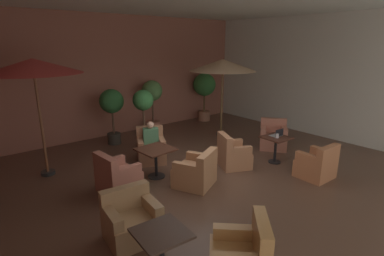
# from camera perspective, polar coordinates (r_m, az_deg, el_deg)

# --- Properties ---
(ground_plane) EXTENTS (10.42, 9.18, 0.02)m
(ground_plane) POSITION_cam_1_polar(r_m,az_deg,el_deg) (7.18, 2.35, -9.20)
(ground_plane) COLOR brown
(wall_back_brick) EXTENTS (10.42, 0.08, 3.94)m
(wall_back_brick) POSITION_cam_1_polar(r_m,az_deg,el_deg) (10.41, -14.60, 9.51)
(wall_back_brick) COLOR #9E5E4C
(wall_back_brick) RESTS_ON ground_plane
(wall_right_plain) EXTENTS (0.08, 9.18, 3.94)m
(wall_right_plain) POSITION_cam_1_polar(r_m,az_deg,el_deg) (10.73, 23.90, 8.85)
(wall_right_plain) COLOR silver
(wall_right_plain) RESTS_ON ground_plane
(cafe_table_front_left) EXTENTS (0.66, 0.66, 0.70)m
(cafe_table_front_left) POSITION_cam_1_polar(r_m,az_deg,el_deg) (8.07, 15.69, -2.73)
(cafe_table_front_left) COLOR black
(cafe_table_front_left) RESTS_ON ground_plane
(armchair_front_left_north) EXTENTS (0.94, 0.95, 0.86)m
(armchair_front_left_north) POSITION_cam_1_polar(r_m,az_deg,el_deg) (7.65, 7.80, -5.12)
(armchair_front_left_north) COLOR #AC704D
(armchair_front_left_north) RESTS_ON ground_plane
(armchair_front_left_east) EXTENTS (0.76, 0.73, 0.84)m
(armchair_front_left_east) POSITION_cam_1_polar(r_m,az_deg,el_deg) (7.56, 22.71, -6.55)
(armchair_front_left_east) COLOR #B56B44
(armchair_front_left_east) RESTS_ON ground_plane
(armchair_front_left_south) EXTENTS (1.05, 1.05, 0.85)m
(armchair_front_left_south) POSITION_cam_1_polar(r_m,az_deg,el_deg) (9.25, 15.18, -1.73)
(armchair_front_left_south) COLOR #AF6752
(armchair_front_left_south) RESTS_ON ground_plane
(cafe_table_front_right) EXTENTS (0.80, 0.80, 0.70)m
(cafe_table_front_right) POSITION_cam_1_polar(r_m,az_deg,el_deg) (6.99, -6.93, -5.16)
(cafe_table_front_right) COLOR black
(cafe_table_front_right) RESTS_ON ground_plane
(armchair_front_right_north) EXTENTS (1.07, 1.05, 0.81)m
(armchair_front_right_north) POSITION_cam_1_polar(r_m,az_deg,el_deg) (6.64, 0.79, -8.43)
(armchair_front_right_north) COLOR #AE754F
(armchair_front_right_north) RESTS_ON ground_plane
(armchair_front_right_east) EXTENTS (0.96, 0.99, 0.89)m
(armchair_front_right_east) POSITION_cam_1_polar(r_m,az_deg,el_deg) (8.02, -7.80, -4.01)
(armchair_front_right_east) COLOR #AC704F
(armchair_front_right_east) RESTS_ON ground_plane
(armchair_front_right_south) EXTENTS (0.80, 0.82, 0.87)m
(armchair_front_right_south) POSITION_cam_1_polar(r_m,az_deg,el_deg) (6.55, -14.04, -9.12)
(armchair_front_right_south) COLOR #B36855
(armchair_front_right_south) RESTS_ON ground_plane
(cafe_table_mid_center) EXTENTS (0.70, 0.70, 0.70)m
(cafe_table_mid_center) POSITION_cam_1_polar(r_m,az_deg,el_deg) (4.19, -5.82, -21.05)
(cafe_table_mid_center) COLOR black
(cafe_table_mid_center) RESTS_ON ground_plane
(armchair_mid_center_east) EXTENTS (0.88, 0.80, 0.80)m
(armchair_mid_center_east) POSITION_cam_1_polar(r_m,az_deg,el_deg) (5.09, -11.42, -16.99)
(armchair_mid_center_east) COLOR #A47952
(armchair_mid_center_east) RESTS_ON ground_plane
(patio_umbrella_tall_red) EXTENTS (2.16, 2.16, 2.54)m
(patio_umbrella_tall_red) POSITION_cam_1_polar(r_m,az_deg,el_deg) (9.87, 5.87, 11.76)
(patio_umbrella_tall_red) COLOR #2D2D2D
(patio_umbrella_tall_red) RESTS_ON ground_plane
(patio_umbrella_center_beige) EXTENTS (2.08, 2.08, 2.72)m
(patio_umbrella_center_beige) POSITION_cam_1_polar(r_m,az_deg,el_deg) (7.47, -28.04, 10.23)
(patio_umbrella_center_beige) COLOR #2D2D2D
(patio_umbrella_center_beige) RESTS_ON ground_plane
(potted_tree_left_corner) EXTENTS (0.59, 0.59, 1.76)m
(potted_tree_left_corner) POSITION_cam_1_polar(r_m,az_deg,el_deg) (8.74, -9.21, 3.12)
(potted_tree_left_corner) COLOR silver
(potted_tree_left_corner) RESTS_ON ground_plane
(potted_tree_mid_left) EXTENTS (0.89, 0.89, 1.90)m
(potted_tree_mid_left) POSITION_cam_1_polar(r_m,az_deg,el_deg) (11.97, 2.38, 7.62)
(potted_tree_mid_left) COLOR #A1674E
(potted_tree_mid_left) RESTS_ON ground_plane
(potted_tree_mid_right) EXTENTS (0.70, 0.70, 1.83)m
(potted_tree_mid_right) POSITION_cam_1_polar(r_m,az_deg,el_deg) (10.34, -7.58, 5.64)
(potted_tree_mid_right) COLOR #A8634E
(potted_tree_mid_right) RESTS_ON ground_plane
(potted_tree_right_corner) EXTENTS (0.73, 0.73, 1.71)m
(potted_tree_right_corner) POSITION_cam_1_polar(r_m,az_deg,el_deg) (9.40, -15.02, 4.07)
(potted_tree_right_corner) COLOR #39332C
(potted_tree_right_corner) RESTS_ON ground_plane
(patron_blue_shirt) EXTENTS (0.44, 0.36, 0.65)m
(patron_blue_shirt) POSITION_cam_1_polar(r_m,az_deg,el_deg) (7.85, -7.87, -1.36)
(patron_blue_shirt) COLOR #487B55
(patron_blue_shirt) RESTS_ON ground_plane
(iced_drink_cup) EXTENTS (0.08, 0.08, 0.11)m
(iced_drink_cup) POSITION_cam_1_polar(r_m,az_deg,el_deg) (7.94, 15.95, -1.44)
(iced_drink_cup) COLOR white
(iced_drink_cup) RESTS_ON cafe_table_front_left
(open_laptop) EXTENTS (0.32, 0.24, 0.20)m
(open_laptop) POSITION_cam_1_polar(r_m,az_deg,el_deg) (8.09, 15.97, -1.15)
(open_laptop) COLOR #9EA0A5
(open_laptop) RESTS_ON cafe_table_front_left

